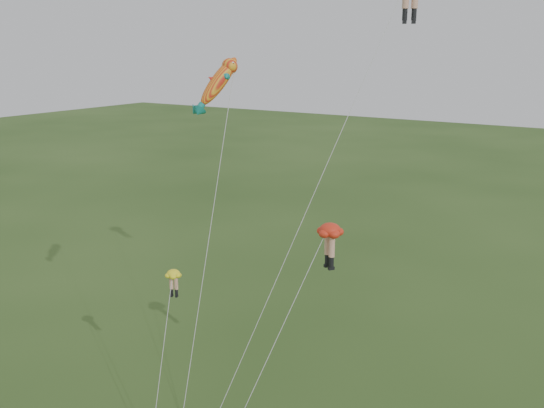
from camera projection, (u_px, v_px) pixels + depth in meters
The scene contains 3 objects.
legs_kite_red_mid at pixel (328, 237), 30.19m from camera, with size 3.61×8.51×12.12m.
legs_kite_yellow at pixel (172, 284), 33.10m from camera, with size 2.17×4.72×8.80m.
fish_kite at pixel (219, 84), 31.70m from camera, with size 3.57×9.11×20.34m.
Camera 1 is at (17.09, -20.90, 20.61)m, focal length 40.00 mm.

